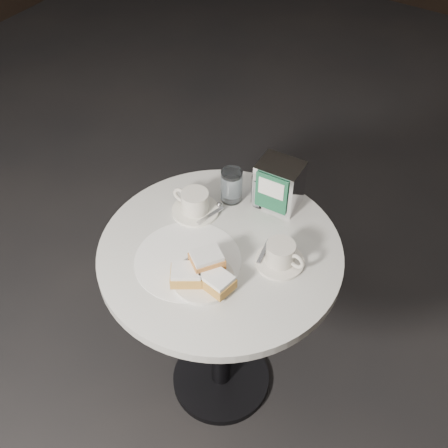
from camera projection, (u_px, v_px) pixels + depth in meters
ground at (221, 380)px, 2.13m from camera, size 7.00×7.00×0.00m
cafe_table at (220, 292)px, 1.74m from camera, size 0.70×0.70×0.74m
sugar_spill at (188, 260)px, 1.56m from camera, size 0.33×0.33×0.00m
beignet_plate at (203, 274)px, 1.49m from camera, size 0.21×0.21×0.08m
coffee_cup_left at (195, 204)px, 1.68m from camera, size 0.15×0.14×0.07m
coffee_cup_right at (281, 255)px, 1.54m from camera, size 0.15×0.15×0.07m
water_glass_left at (232, 186)px, 1.70m from camera, size 0.08×0.08×0.11m
water_glass_right at (261, 190)px, 1.70m from camera, size 0.08×0.08×0.10m
napkin_dispenser at (279, 184)px, 1.67m from camera, size 0.14×0.12×0.15m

